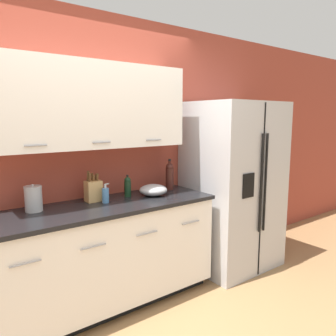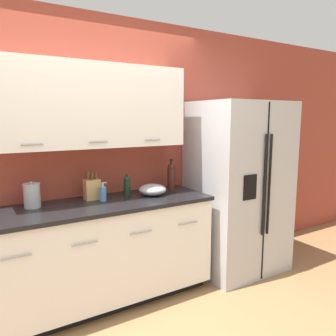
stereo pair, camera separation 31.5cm
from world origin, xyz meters
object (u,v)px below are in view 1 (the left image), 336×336
(refrigerator, at_px, (233,186))
(mixing_bowl, at_px, (153,190))
(wine_bottle, at_px, (170,176))
(oil_bottle, at_px, (128,186))
(knife_block, at_px, (93,190))
(soap_dispenser, at_px, (105,195))
(steel_canister, at_px, (33,199))

(refrigerator, bearing_deg, mixing_bowl, 174.80)
(wine_bottle, distance_m, oil_bottle, 0.49)
(knife_block, height_order, oil_bottle, knife_block)
(knife_block, bearing_deg, oil_bottle, -4.52)
(knife_block, distance_m, soap_dispenser, 0.13)
(wine_bottle, height_order, mixing_bowl, wine_bottle)
(knife_block, height_order, steel_canister, knife_block)
(soap_dispenser, relative_size, oil_bottle, 0.82)
(refrigerator, relative_size, wine_bottle, 5.76)
(steel_canister, bearing_deg, wine_bottle, -0.49)
(soap_dispenser, relative_size, steel_canister, 0.77)
(soap_dispenser, bearing_deg, steel_canister, 170.43)
(soap_dispenser, distance_m, oil_bottle, 0.28)
(oil_bottle, relative_size, steel_canister, 0.94)
(knife_block, relative_size, mixing_bowl, 1.04)
(soap_dispenser, bearing_deg, refrigerator, -4.42)
(knife_block, relative_size, oil_bottle, 1.33)
(refrigerator, relative_size, knife_block, 6.68)
(mixing_bowl, bearing_deg, steel_canister, 173.52)
(mixing_bowl, bearing_deg, soap_dispenser, 177.20)
(soap_dispenser, xyz_separation_m, oil_bottle, (0.27, 0.08, 0.03))
(wine_bottle, bearing_deg, steel_canister, 179.51)
(oil_bottle, bearing_deg, knife_block, 175.48)
(knife_block, distance_m, wine_bottle, 0.82)
(soap_dispenser, xyz_separation_m, steel_canister, (-0.57, 0.10, 0.03))
(wine_bottle, distance_m, mixing_bowl, 0.31)
(knife_block, bearing_deg, steel_canister, -178.59)
(wine_bottle, xyz_separation_m, steel_canister, (-1.33, 0.01, -0.04))
(oil_bottle, height_order, steel_canister, steel_canister)
(knife_block, xyz_separation_m, wine_bottle, (0.82, -0.02, 0.05))
(refrigerator, relative_size, soap_dispenser, 10.84)
(soap_dispenser, bearing_deg, wine_bottle, 6.36)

